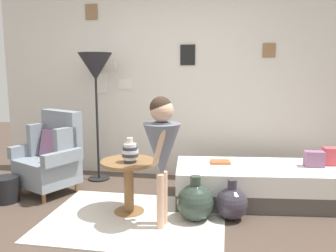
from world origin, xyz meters
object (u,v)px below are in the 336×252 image
book_on_daybed (220,162)px  demijohn_near (195,202)px  demijohn_far (232,203)px  floor_lamp (95,70)px  vase_striped (130,152)px  daybed (262,184)px  person_child (162,144)px  side_table (129,176)px  magazine_basket (6,189)px  armchair (52,156)px

book_on_daybed → demijohn_near: bearing=-108.2°
demijohn_far → floor_lamp: bearing=150.7°
book_on_daybed → demijohn_near: (-0.22, -0.67, -0.23)m
vase_striped → daybed: bearing=24.9°
floor_lamp → person_child: 1.80m
side_table → magazine_basket: bearing=177.8°
armchair → magazine_basket: 0.61m
magazine_basket → floor_lamp: bearing=52.4°
floor_lamp → magazine_basket: bearing=-127.6°
daybed → side_table: side_table is taller
vase_striped → floor_lamp: size_ratio=0.15×
daybed → side_table: (-1.37, -0.57, 0.19)m
side_table → magazine_basket: (-1.44, 0.06, -0.25)m
armchair → side_table: (1.08, -0.45, -0.05)m
book_on_daybed → vase_striped: bearing=-142.7°
vase_striped → person_child: bearing=-30.0°
side_table → magazine_basket: size_ratio=1.99×
demijohn_near → book_on_daybed: bearing=71.8°
side_table → person_child: person_child is taller
side_table → floor_lamp: (-0.71, 1.00, 1.05)m
vase_striped → magazine_basket: vase_striped is taller
armchair → magazine_basket: bearing=-132.3°
floor_lamp → book_on_daybed: floor_lamp is taller
demijohn_near → daybed: bearing=42.5°
side_table → floor_lamp: 1.62m
book_on_daybed → magazine_basket: size_ratio=0.79×
demijohn_near → side_table: bearing=174.6°
side_table → demijohn_far: bearing=1.0°
floor_lamp → person_child: bearing=-48.7°
daybed → magazine_basket: bearing=-169.7°
side_table → demijohn_near: bearing=-5.4°
person_child → demijohn_far: size_ratio=3.04×
armchair → demijohn_near: bearing=-16.3°
armchair → floor_lamp: floor_lamp is taller
daybed → demijohn_near: bearing=-137.5°
armchair → side_table: 1.17m
armchair → book_on_daybed: 1.99m
daybed → magazine_basket: 2.86m
person_child → book_on_daybed: size_ratio=5.56×
demijohn_far → side_table: bearing=-179.0°
person_child → demijohn_near: person_child is taller
person_child → book_on_daybed: bearing=59.6°
book_on_daybed → demijohn_near: 0.74m
book_on_daybed → demijohn_far: 0.65m
daybed → side_table: bearing=-157.6°
person_child → demijohn_far: person_child is taller
floor_lamp → demijohn_near: floor_lamp is taller
floor_lamp → demijohn_far: size_ratio=4.15×
daybed → magazine_basket: size_ratio=7.04×
side_table → vase_striped: 0.27m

